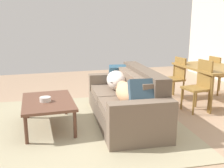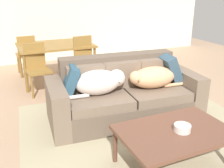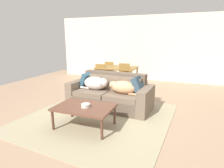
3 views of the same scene
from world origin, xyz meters
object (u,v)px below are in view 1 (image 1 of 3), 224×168
dog_on_left_cushion (117,81)px  throw_pillow_by_right_arm (145,96)px  couch (127,101)px  dog_on_right_cushion (128,93)px  dining_chair_near_left (175,76)px  bowl_on_coffee_table (45,99)px  dining_chair_far_left (218,73)px  throw_pillow_by_left_arm (120,75)px  dining_table (211,69)px  coffee_table (48,103)px  dining_chair_near_right (200,84)px

dog_on_left_cushion → throw_pillow_by_right_arm: bearing=7.2°
couch → throw_pillow_by_right_arm: 0.82m
dog_on_right_cushion → throw_pillow_by_right_arm: size_ratio=1.81×
dog_on_left_cushion → dining_chair_near_left: bearing=116.4°
bowl_on_coffee_table → dining_chair_far_left: dining_chair_far_left is taller
bowl_on_coffee_table → dining_chair_far_left: bearing=104.4°
throw_pillow_by_left_arm → bowl_on_coffee_table: 1.63m
dog_on_left_cushion → dining_table: size_ratio=0.56×
dog_on_left_cushion → dog_on_right_cushion: size_ratio=0.99×
coffee_table → throw_pillow_by_right_arm: bearing=57.2°
throw_pillow_by_right_arm → dining_table: 2.39m
dog_on_right_cushion → bowl_on_coffee_table: dog_on_right_cushion is taller
dog_on_right_cushion → coffee_table: 1.24m
couch → dining_chair_far_left: 2.78m
dining_chair_far_left → dining_table: bearing=128.0°
throw_pillow_by_right_arm → dog_on_left_cushion: bearing=-177.9°
coffee_table → dining_chair_near_left: dining_chair_near_left is taller
throw_pillow_by_left_arm → dining_table: size_ratio=0.29×
dining_chair_near_left → dining_chair_near_right: (0.89, -0.02, 0.03)m
throw_pillow_by_right_arm → dining_chair_near_left: 2.29m
bowl_on_coffee_table → couch: bearing=89.7°
throw_pillow_by_left_arm → dining_chair_far_left: dining_chair_far_left is taller
bowl_on_coffee_table → dining_table: size_ratio=0.12×
dining_table → dining_chair_near_right: size_ratio=1.49×
dining_chair_near_right → dog_on_right_cushion: bearing=-78.9°
bowl_on_coffee_table → dining_chair_far_left: size_ratio=0.20×
dog_on_left_cushion → coffee_table: dog_on_left_cushion is taller
coffee_table → dining_chair_far_left: bearing=103.9°
couch → dining_chair_near_right: 1.46m
dog_on_left_cushion → dining_table: bearing=99.0°
dining_table → throw_pillow_by_left_arm: bearing=-97.1°
throw_pillow_by_right_arm → dining_table: bearing=122.3°
dining_chair_far_left → coffee_table: bearing=101.8°
dog_on_left_cushion → throw_pillow_by_right_arm: throw_pillow_by_right_arm is taller
couch → dog_on_left_cushion: couch is taller
bowl_on_coffee_table → throw_pillow_by_left_arm: bearing=117.3°
throw_pillow_by_left_arm → dining_table: (0.23, 1.88, 0.06)m
dog_on_left_cushion → dining_chair_near_right: dining_chair_near_right is taller
dog_on_right_cushion → dining_table: (-0.89, 2.13, 0.09)m
throw_pillow_by_right_arm → dining_table: size_ratio=0.32×
dog_on_right_cushion → dining_table: bearing=117.9°
couch → dining_table: (-0.52, 2.00, 0.35)m
dog_on_right_cushion → couch: bearing=165.7°
dining_table → dining_chair_far_left: size_ratio=1.64×
throw_pillow_by_right_arm → dining_chair_near_left: bearing=139.4°
throw_pillow_by_left_arm → coffee_table: (0.69, -1.40, -0.22)m
couch → bowl_on_coffee_table: bearing=-85.1°
dog_on_left_cushion → dining_chair_near_left: (-0.60, 1.53, -0.13)m
dining_table → dining_chair_near_right: bearing=-52.1°
bowl_on_coffee_table → dining_chair_near_left: 2.95m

